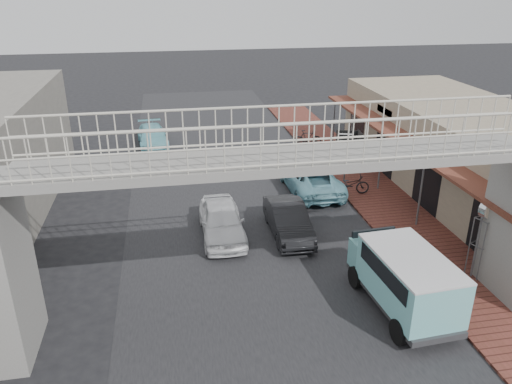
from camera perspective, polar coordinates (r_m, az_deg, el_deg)
name	(u,v)px	position (r m, az deg, el deg)	size (l,w,h in m)	color
ground	(258,253)	(18.94, 0.25, -7.02)	(120.00, 120.00, 0.00)	black
road_strip	(258,253)	(18.94, 0.25, -7.01)	(10.00, 60.00, 0.01)	black
sidewalk	(387,207)	(23.35, 14.74, -1.61)	(3.00, 40.00, 0.10)	brown
shophouse_row	(472,153)	(25.62, 23.42, 4.13)	(7.20, 18.00, 4.00)	gray
footbridge	(285,225)	(13.99, 3.29, -3.81)	(16.40, 2.40, 6.34)	gray
white_hatchback	(222,221)	(19.86, -3.93, -3.28)	(1.66, 4.12, 1.40)	white
dark_sedan	(288,220)	(20.01, 3.70, -3.22)	(1.37, 3.93, 1.30)	black
angkot_curb	(310,178)	(24.23, 6.23, 1.61)	(2.29, 4.98, 1.38)	#67A5B4
angkot_far	(152,136)	(31.69, -11.75, 6.27)	(1.70, 4.19, 1.21)	#7BC9D5
angkot_van	(405,274)	(15.92, 16.70, -8.99)	(2.17, 4.29, 2.05)	black
motorcycle_near	(350,184)	(24.05, 10.70, 0.88)	(0.64, 1.82, 0.96)	black
motorcycle_far	(307,138)	(30.68, 5.90, 6.12)	(0.49, 1.75, 1.05)	black
street_clock	(488,213)	(18.02, 24.97, -2.18)	(0.74, 0.68, 2.85)	#59595B
arrow_sign	(361,140)	(25.10, 11.90, 5.89)	(1.65, 1.10, 2.72)	#59595B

